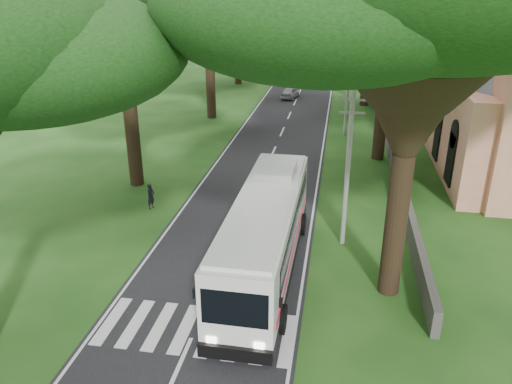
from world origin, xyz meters
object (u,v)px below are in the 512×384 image
pole_mid (348,87)px  coach_bus (265,232)px  distant_car_c (322,65)px  pole_far (348,56)px  distant_car_a (290,93)px  pole_near (348,166)px  distant_car_b (282,75)px  pedestrian (151,196)px

pole_mid → coach_bus: pole_mid is taller
coach_bus → pole_mid: bearing=82.1°
pole_mid → distant_car_c: pole_mid is taller
pole_far → distant_car_a: pole_far is taller
pole_near → coach_bus: pole_near is taller
pole_mid → distant_car_b: (-8.50, 24.92, -3.40)m
pole_mid → distant_car_b: 26.54m
coach_bus → distant_car_b: coach_bus is taller
pole_mid → distant_car_b: size_ratio=1.75×
coach_bus → distant_car_b: bearing=96.6°
pole_mid → pole_far: bearing=90.0°
coach_bus → pedestrian: 9.62m
pole_far → distant_car_c: bearing=103.5°
distant_car_a → distant_car_b: distant_car_b is taller
pole_mid → distant_car_b: pole_mid is taller
coach_bus → distant_car_a: bearing=95.0°
pole_near → distant_car_b: 45.84m
pole_far → distant_car_c: 15.92m
distant_car_a → pedestrian: (-4.86, -31.62, 0.10)m
pole_near → pole_far: bearing=90.0°
distant_car_c → coach_bus: bearing=103.0°
distant_car_b → coach_bus: bearing=-94.4°
distant_car_b → pedestrian: distant_car_b is taller
pole_mid → pedestrian: pole_mid is taller
pole_near → pole_mid: size_ratio=1.00×
distant_car_c → pedestrian: (-7.53, -52.68, 0.02)m
pole_near → pole_mid: same height
pole_far → pedestrian: (-11.16, -37.56, -3.42)m
pole_mid → distant_car_a: bearing=114.1°
pole_far → distant_car_a: size_ratio=2.18×
distant_car_a → pedestrian: size_ratio=2.42×
pole_near → pedestrian: pole_near is taller
coach_bus → distant_car_a: 37.44m
pole_far → distant_car_a: bearing=-136.6°
pedestrian → pole_far: bearing=1.6°
distant_car_c → pole_near: bearing=106.6°
pole_far → distant_car_b: pole_far is taller
pole_far → coach_bus: 43.45m
distant_car_c → pedestrian: size_ratio=3.23×
pole_far → pedestrian: bearing=-106.5°
coach_bus → distant_car_a: (-2.80, 37.31, -1.34)m
pedestrian → pole_near: bearing=-84.2°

